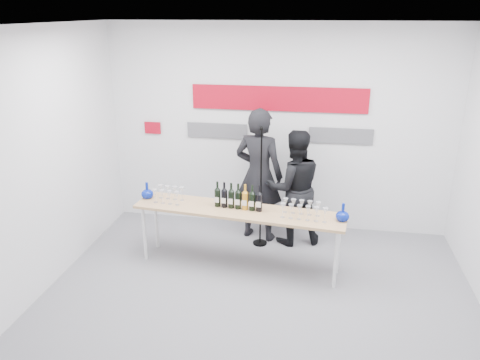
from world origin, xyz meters
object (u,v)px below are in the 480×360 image
object	(u,v)px
tasting_table	(239,214)
mic_stand	(260,210)
presenter_right	(294,188)
presenter_left	(259,175)

from	to	relation	value
tasting_table	mic_stand	world-z (taller)	mic_stand
presenter_right	mic_stand	bearing A→B (deg)	2.86
tasting_table	presenter_left	bearing A→B (deg)	87.56
presenter_right	mic_stand	xyz separation A→B (m)	(-0.44, -0.16, -0.30)
presenter_left	presenter_right	xyz separation A→B (m)	(0.50, -0.06, -0.13)
mic_stand	presenter_right	bearing A→B (deg)	29.09
tasting_table	presenter_left	size ratio (longest dim) A/B	1.41
presenter_left	presenter_right	size ratio (longest dim) A/B	1.16
presenter_right	mic_stand	size ratio (longest dim) A/B	0.95
presenter_left	presenter_right	world-z (taller)	presenter_left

